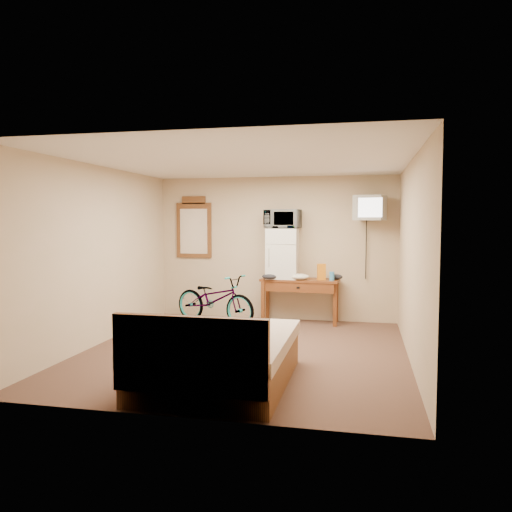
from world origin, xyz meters
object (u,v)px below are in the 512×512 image
object	(u,v)px
desk	(300,286)
crt_television	(370,208)
microwave	(283,219)
bicycle	(215,299)
mini_fridge	(283,253)
wall_mirror	(194,228)
bed	(218,357)
blue_cup	(332,276)

from	to	relation	value
desk	crt_television	world-z (taller)	crt_television
desk	crt_television	xyz separation A→B (m)	(1.14, 0.02, 1.32)
microwave	bicycle	world-z (taller)	microwave
mini_fridge	bicycle	bearing A→B (deg)	-159.39
microwave	crt_television	bearing A→B (deg)	3.27
microwave	crt_television	size ratio (longest dim) A/B	0.93
wall_mirror	bed	bearing A→B (deg)	-67.20
blue_cup	wall_mirror	world-z (taller)	wall_mirror
mini_fridge	microwave	distance (m)	0.59
mini_fridge	blue_cup	xyz separation A→B (m)	(0.85, -0.13, -0.35)
microwave	crt_television	distance (m)	1.46
desk	mini_fridge	xyz separation A→B (m)	(-0.31, 0.06, 0.55)
bicycle	bed	bearing A→B (deg)	-141.29
crt_television	wall_mirror	size ratio (longest dim) A/B	0.57
crt_television	microwave	bearing A→B (deg)	178.59
blue_cup	wall_mirror	distance (m)	2.65
desk	mini_fridge	world-z (taller)	mini_fridge
blue_cup	crt_television	bearing A→B (deg)	9.27
mini_fridge	bicycle	distance (m)	1.39
mini_fridge	blue_cup	bearing A→B (deg)	-8.93
desk	wall_mirror	size ratio (longest dim) A/B	1.21
blue_cup	bed	world-z (taller)	bed
bicycle	bed	xyz separation A→B (m)	(0.96, -3.03, -0.12)
mini_fridge	bicycle	xyz separation A→B (m)	(-1.09, -0.41, -0.76)
microwave	blue_cup	world-z (taller)	microwave
microwave	blue_cup	distance (m)	1.27
blue_cup	crt_television	xyz separation A→B (m)	(0.60, 0.10, 1.12)
crt_television	blue_cup	bearing A→B (deg)	-170.73
crt_television	bicycle	size ratio (longest dim) A/B	0.39
desk	wall_mirror	distance (m)	2.22
blue_cup	wall_mirror	size ratio (longest dim) A/B	0.13
bicycle	crt_television	bearing A→B (deg)	-60.46
crt_television	bed	world-z (taller)	crt_television
wall_mirror	bed	size ratio (longest dim) A/B	0.56
microwave	wall_mirror	xyz separation A→B (m)	(-1.66, 0.22, -0.16)
desk	wall_mirror	xyz separation A→B (m)	(-1.97, 0.27, 0.98)
desk	blue_cup	bearing A→B (deg)	-8.10
bed	mini_fridge	bearing A→B (deg)	87.85
desk	crt_television	distance (m)	1.74
desk	microwave	world-z (taller)	microwave
crt_television	bed	distance (m)	4.09
microwave	bicycle	distance (m)	1.78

